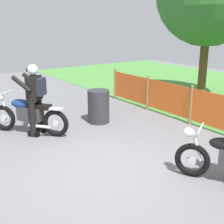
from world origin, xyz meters
TOP-DOWN VIEW (x-y plane):
  - ground at (0.00, 0.00)m, footprint 24.00×24.00m
  - barrier_fence at (0.00, 3.25)m, footprint 8.60×0.08m
  - motorcycle_trailing at (-2.63, -0.49)m, footprint 1.69×1.38m
  - rider_trailing at (-2.46, -0.35)m, footprint 0.78×0.74m
  - oil_drum at (-2.38, 1.36)m, footprint 0.58×0.58m

SIDE VIEW (x-z plane):
  - ground at x=0.00m, z-range -0.02..0.00m
  - oil_drum at x=-2.38m, z-range 0.00..0.88m
  - motorcycle_trailing at x=-2.63m, z-range -0.01..0.97m
  - barrier_fence at x=0.00m, z-range 0.01..1.06m
  - rider_trailing at x=-2.46m, z-range 0.11..1.80m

